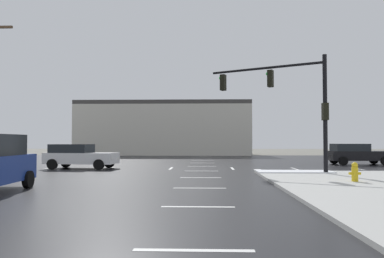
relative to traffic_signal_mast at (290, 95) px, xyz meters
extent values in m
plane|color=slate|center=(-4.85, 3.85, -4.32)|extent=(120.00, 120.00, 0.00)
cube|color=#232326|center=(-4.85, 3.85, -4.31)|extent=(44.00, 44.00, 0.02)
cube|color=white|center=(0.15, -0.15, -4.15)|extent=(4.00, 1.60, 0.06)
cube|color=silver|center=(-4.85, -14.15, -4.29)|extent=(2.00, 0.15, 0.01)
cube|color=silver|center=(-4.85, -10.15, -4.29)|extent=(2.00, 0.15, 0.01)
cube|color=silver|center=(-4.85, -6.15, -4.29)|extent=(2.00, 0.15, 0.01)
cube|color=silver|center=(-4.85, -2.15, -4.29)|extent=(2.00, 0.15, 0.01)
cube|color=silver|center=(-4.85, 1.85, -4.29)|extent=(2.00, 0.15, 0.01)
cube|color=silver|center=(-4.85, 5.85, -4.29)|extent=(2.00, 0.15, 0.01)
cube|color=silver|center=(-4.85, 9.85, -4.29)|extent=(2.00, 0.15, 0.01)
cube|color=silver|center=(-4.85, 13.85, -4.29)|extent=(2.00, 0.15, 0.01)
cube|color=silver|center=(-4.85, 17.85, -4.29)|extent=(2.00, 0.15, 0.01)
cube|color=silver|center=(-4.85, 21.85, -4.29)|extent=(2.00, 0.15, 0.01)
cube|color=silver|center=(-14.85, 3.85, -4.29)|extent=(0.15, 2.00, 0.01)
cube|color=silver|center=(-10.85, 3.85, -4.29)|extent=(0.15, 2.00, 0.01)
cube|color=silver|center=(-6.85, 3.85, -4.29)|extent=(0.15, 2.00, 0.01)
cube|color=silver|center=(-2.85, 3.85, -4.29)|extent=(0.15, 2.00, 0.01)
cube|color=silver|center=(1.15, 3.85, -4.29)|extent=(0.15, 2.00, 0.01)
cube|color=silver|center=(5.15, 3.85, -4.29)|extent=(0.15, 2.00, 0.01)
cube|color=silver|center=(-1.35, -0.15, -4.29)|extent=(0.45, 7.00, 0.01)
cylinder|color=black|center=(1.61, -0.84, -1.08)|extent=(0.22, 0.22, 6.19)
cylinder|color=black|center=(-1.25, 0.65, 1.61)|extent=(5.79, 3.09, 0.14)
cube|color=black|center=(-0.97, 0.50, 0.99)|extent=(0.41, 0.45, 0.95)
sphere|color=#19D833|center=(-1.11, 0.57, 1.27)|extent=(0.20, 0.20, 0.20)
cube|color=black|center=(-3.55, 1.84, 0.99)|extent=(0.41, 0.45, 0.95)
sphere|color=#19D833|center=(-3.69, 1.91, 1.27)|extent=(0.20, 0.20, 0.20)
cube|color=black|center=(1.61, -0.84, -0.98)|extent=(0.28, 0.36, 0.90)
cylinder|color=gold|center=(1.54, -4.71, -3.88)|extent=(0.26, 0.26, 0.60)
sphere|color=gold|center=(1.54, -4.71, -3.51)|extent=(0.25, 0.25, 0.25)
cylinder|color=gold|center=(1.36, -4.71, -3.85)|extent=(0.12, 0.11, 0.11)
cylinder|color=gold|center=(1.72, -4.71, -3.85)|extent=(0.12, 0.11, 0.11)
cube|color=beige|center=(-9.86, 28.25, -1.16)|extent=(21.87, 8.00, 6.32)
cube|color=#3F3D3A|center=(-9.86, 28.25, 2.25)|extent=(21.87, 8.00, 0.50)
cube|color=black|center=(6.98, 8.08, -3.62)|extent=(4.53, 1.88, 0.70)
cube|color=black|center=(6.30, 8.07, -2.99)|extent=(2.50, 1.70, 0.55)
cylinder|color=black|center=(8.49, 9.01, -3.97)|extent=(0.66, 0.23, 0.66)
cylinder|color=black|center=(5.43, 8.95, -3.97)|extent=(0.66, 0.23, 0.66)
cylinder|color=black|center=(5.46, 7.16, -3.97)|extent=(0.66, 0.23, 0.66)
sphere|color=white|center=(9.16, 8.70, -3.62)|extent=(0.18, 0.18, 0.18)
cylinder|color=black|center=(-11.38, -6.33, -3.97)|extent=(0.25, 0.67, 0.66)
cube|color=white|center=(-12.61, 3.46, -3.62)|extent=(4.67, 2.27, 0.70)
cube|color=black|center=(-13.28, 3.53, -2.99)|extent=(2.64, 1.91, 0.55)
cylinder|color=black|center=(-10.99, 4.19, -3.97)|extent=(0.68, 0.29, 0.66)
cylinder|color=black|center=(-11.18, 2.40, -3.97)|extent=(0.68, 0.29, 0.66)
cylinder|color=black|center=(-14.03, 4.52, -3.97)|extent=(0.68, 0.29, 0.66)
cylinder|color=black|center=(-14.22, 2.73, -3.97)|extent=(0.68, 0.29, 0.66)
sphere|color=white|center=(-10.36, 3.80, -3.62)|extent=(0.18, 0.18, 0.18)
sphere|color=white|center=(-10.48, 2.66, -3.62)|extent=(0.18, 0.18, 0.18)
camera|label=1|loc=(-4.68, -20.26, -2.50)|focal=34.67mm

